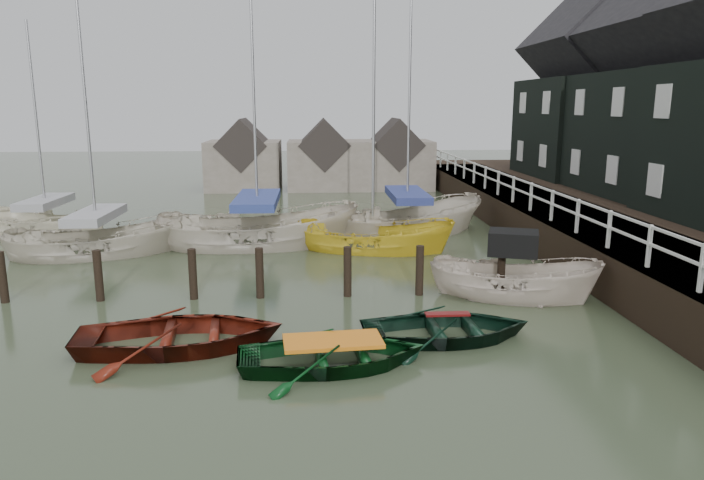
{
  "coord_description": "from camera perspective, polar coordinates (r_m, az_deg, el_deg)",
  "views": [
    {
      "loc": [
        0.29,
        -13.62,
        5.18
      ],
      "look_at": [
        1.38,
        3.87,
        1.4
      ],
      "focal_mm": 32.0,
      "sensor_mm": 36.0,
      "label": 1
    }
  ],
  "objects": [
    {
      "name": "rowboat_red",
      "position": [
        14.34,
        -15.25,
        -9.44
      ],
      "size": [
        4.74,
        3.63,
        0.91
      ],
      "primitive_type": "imported",
      "rotation": [
        0.0,
        0.0,
        1.68
      ],
      "color": "#54160C",
      "rests_on": "ground"
    },
    {
      "name": "land_strip",
      "position": [
        28.3,
        27.83,
        0.2
      ],
      "size": [
        14.0,
        38.0,
        1.5
      ],
      "primitive_type": "cube",
      "color": "black",
      "rests_on": "ground"
    },
    {
      "name": "pier",
      "position": [
        25.73,
        17.42,
        1.6
      ],
      "size": [
        3.04,
        32.0,
        2.7
      ],
      "color": "black",
      "rests_on": "ground"
    },
    {
      "name": "mooring_pilings",
      "position": [
        17.32,
        -8.09,
        -3.63
      ],
      "size": [
        13.72,
        0.22,
        1.8
      ],
      "color": "black",
      "rests_on": "ground"
    },
    {
      "name": "sailboat_d",
      "position": [
        25.78,
        5.0,
        0.67
      ],
      "size": [
        7.56,
        5.08,
        11.64
      ],
      "rotation": [
        0.0,
        0.0,
        1.95
      ],
      "color": "beige",
      "rests_on": "ground"
    },
    {
      "name": "rowboat_green",
      "position": [
        12.96,
        -1.74,
        -11.39
      ],
      "size": [
        4.05,
        3.06,
        0.79
      ],
      "primitive_type": "imported",
      "rotation": [
        0.0,
        0.0,
        1.66
      ],
      "color": "black",
      "rests_on": "ground"
    },
    {
      "name": "ground",
      "position": [
        14.57,
        -4.51,
        -8.68
      ],
      "size": [
        120.0,
        120.0,
        0.0
      ],
      "primitive_type": "plane",
      "color": "#323D26",
      "rests_on": "ground"
    },
    {
      "name": "sailboat_a",
      "position": [
        23.88,
        -22.03,
        -1.11
      ],
      "size": [
        6.52,
        3.76,
        10.76
      ],
      "rotation": [
        0.0,
        0.0,
        1.82
      ],
      "color": "beige",
      "rests_on": "ground"
    },
    {
      "name": "sailboat_c",
      "position": [
        22.9,
        1.89,
        -0.87
      ],
      "size": [
        6.28,
        3.75,
        11.1
      ],
      "rotation": [
        0.0,
        0.0,
        1.29
      ],
      "color": "gold",
      "rests_on": "ground"
    },
    {
      "name": "rowboat_dkgreen",
      "position": [
        14.5,
        8.59,
        -8.89
      ],
      "size": [
        3.98,
        2.95,
        0.79
      ],
      "primitive_type": "imported",
      "rotation": [
        0.0,
        0.0,
        1.63
      ],
      "color": "black",
      "rests_on": "ground"
    },
    {
      "name": "sailboat_b",
      "position": [
        23.86,
        -8.5,
        -0.36
      ],
      "size": [
        7.77,
        3.39,
        11.6
      ],
      "rotation": [
        0.0,
        0.0,
        1.64
      ],
      "color": "beige",
      "rests_on": "ground"
    },
    {
      "name": "sailboat_e",
      "position": [
        28.14,
        -25.89,
        0.45
      ],
      "size": [
        6.39,
        4.34,
        9.49
      ],
      "rotation": [
        0.0,
        0.0,
        1.18
      ],
      "color": "silver",
      "rests_on": "ground"
    },
    {
      "name": "far_sheds",
      "position": [
        39.76,
        -2.79,
        7.36
      ],
      "size": [
        14.0,
        4.08,
        4.39
      ],
      "color": "#665B51",
      "rests_on": "ground"
    },
    {
      "name": "motorboat",
      "position": [
        17.74,
        14.39,
        -4.9
      ],
      "size": [
        4.89,
        3.13,
        2.73
      ],
      "rotation": [
        0.0,
        0.0,
        1.24
      ],
      "color": "beige",
      "rests_on": "ground"
    }
  ]
}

